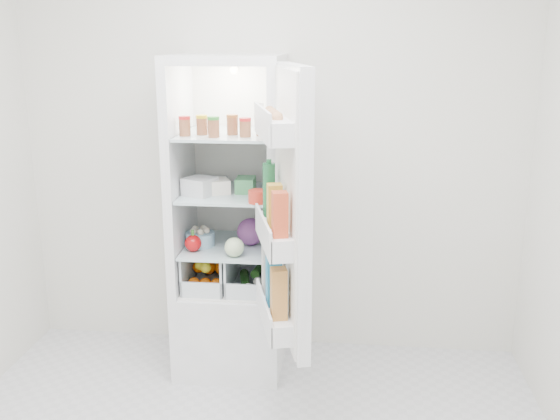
# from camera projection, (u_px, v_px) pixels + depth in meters

# --- Properties ---
(room_walls) EXTENTS (3.02, 3.02, 2.61)m
(room_walls) POSITION_uv_depth(u_px,v_px,m) (219.00, 125.00, 2.17)
(room_walls) COLOR silver
(room_walls) RESTS_ON ground
(refrigerator) EXTENTS (0.60, 0.60, 1.80)m
(refrigerator) POSITION_uv_depth(u_px,v_px,m) (232.00, 255.00, 3.63)
(refrigerator) COLOR white
(refrigerator) RESTS_ON ground
(shelf_low) EXTENTS (0.49, 0.53, 0.01)m
(shelf_low) POSITION_uv_depth(u_px,v_px,m) (230.00, 246.00, 3.55)
(shelf_low) COLOR silver
(shelf_low) RESTS_ON refrigerator
(shelf_mid) EXTENTS (0.49, 0.53, 0.02)m
(shelf_mid) POSITION_uv_depth(u_px,v_px,m) (229.00, 193.00, 3.47)
(shelf_mid) COLOR silver
(shelf_mid) RESTS_ON refrigerator
(shelf_top) EXTENTS (0.49, 0.53, 0.02)m
(shelf_top) POSITION_uv_depth(u_px,v_px,m) (227.00, 134.00, 3.38)
(shelf_top) COLOR silver
(shelf_top) RESTS_ON refrigerator
(crisper_left) EXTENTS (0.23, 0.46, 0.22)m
(crisper_left) POSITION_uv_depth(u_px,v_px,m) (210.00, 266.00, 3.60)
(crisper_left) COLOR silver
(crisper_left) RESTS_ON refrigerator
(crisper_right) EXTENTS (0.23, 0.46, 0.22)m
(crisper_right) POSITION_uv_depth(u_px,v_px,m) (252.00, 268.00, 3.57)
(crisper_right) COLOR silver
(crisper_right) RESTS_ON refrigerator
(condiment_jars) EXTENTS (0.46, 0.16, 0.08)m
(condiment_jars) POSITION_uv_depth(u_px,v_px,m) (223.00, 128.00, 3.26)
(condiment_jars) COLOR #B21919
(condiment_jars) RESTS_ON shelf_top
(squeeze_bottle) EXTENTS (0.05, 0.05, 0.16)m
(squeeze_bottle) POSITION_uv_depth(u_px,v_px,m) (260.00, 117.00, 3.38)
(squeeze_bottle) COLOR silver
(squeeze_bottle) RESTS_ON shelf_top
(tub_white) EXTENTS (0.20, 0.20, 0.10)m
(tub_white) POSITION_uv_depth(u_px,v_px,m) (200.00, 186.00, 3.39)
(tub_white) COLOR silver
(tub_white) RESTS_ON shelf_mid
(tub_cream) EXTENTS (0.17, 0.17, 0.08)m
(tub_cream) POSITION_uv_depth(u_px,v_px,m) (216.00, 186.00, 3.43)
(tub_cream) COLOR white
(tub_cream) RESTS_ON shelf_mid
(tin_red) EXTENTS (0.10, 0.10, 0.07)m
(tin_red) POSITION_uv_depth(u_px,v_px,m) (258.00, 197.00, 3.23)
(tin_red) COLOR red
(tin_red) RESTS_ON shelf_mid
(foil_tray) EXTENTS (0.15, 0.12, 0.04)m
(foil_tray) POSITION_uv_depth(u_px,v_px,m) (214.00, 181.00, 3.65)
(foil_tray) COLOR #B4B4B8
(foil_tray) RESTS_ON shelf_mid
(tub_green) EXTENTS (0.10, 0.14, 0.08)m
(tub_green) POSITION_uv_depth(u_px,v_px,m) (246.00, 185.00, 3.45)
(tub_green) COLOR #459959
(tub_green) RESTS_ON shelf_mid
(red_cabbage) EXTENTS (0.16, 0.16, 0.16)m
(red_cabbage) POSITION_uv_depth(u_px,v_px,m) (251.00, 232.00, 3.53)
(red_cabbage) COLOR #521C53
(red_cabbage) RESTS_ON shelf_low
(bell_pepper) EXTENTS (0.09, 0.09, 0.09)m
(bell_pepper) POSITION_uv_depth(u_px,v_px,m) (193.00, 243.00, 3.43)
(bell_pepper) COLOR #BC0B0F
(bell_pepper) RESTS_ON shelf_low
(mushroom_bowl) EXTENTS (0.21, 0.21, 0.08)m
(mushroom_bowl) POSITION_uv_depth(u_px,v_px,m) (200.00, 239.00, 3.53)
(mushroom_bowl) COLOR #94C1DD
(mushroom_bowl) RESTS_ON shelf_low
(salad_bag) EXTENTS (0.11, 0.11, 0.11)m
(salad_bag) POSITION_uv_depth(u_px,v_px,m) (234.00, 247.00, 3.34)
(salad_bag) COLOR beige
(salad_bag) RESTS_ON shelf_low
(citrus_pile) EXTENTS (0.20, 0.31, 0.16)m
(citrus_pile) POSITION_uv_depth(u_px,v_px,m) (209.00, 272.00, 3.59)
(citrus_pile) COLOR orange
(citrus_pile) RESTS_ON refrigerator
(veg_pile) EXTENTS (0.16, 0.30, 0.10)m
(veg_pile) POSITION_uv_depth(u_px,v_px,m) (252.00, 276.00, 3.58)
(veg_pile) COLOR #1B4B19
(veg_pile) RESTS_ON refrigerator
(fridge_door) EXTENTS (0.31, 0.59, 1.30)m
(fridge_door) POSITION_uv_depth(u_px,v_px,m) (287.00, 215.00, 2.88)
(fridge_door) COLOR white
(fridge_door) RESTS_ON refrigerator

